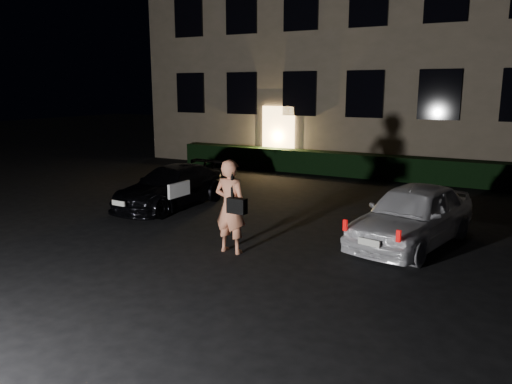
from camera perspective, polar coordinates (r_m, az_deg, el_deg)
The scene contains 6 objects.
ground at distance 9.61m, azimuth -7.43°, elevation -7.98°, with size 80.00×80.00×0.00m, color black.
building at distance 23.08m, azimuth 15.65°, elevation 18.32°, with size 20.00×8.11×12.00m.
hedge at distance 18.79m, azimuth 11.60°, elevation 3.00°, with size 15.00×0.70×0.85m, color black.
sedan at distance 13.96m, azimuth -9.56°, elevation 0.61°, with size 1.74×3.97×1.11m.
hatch at distance 10.90m, azimuth 17.45°, elevation -2.50°, with size 2.30×4.01×1.29m.
man at distance 9.85m, azimuth -2.91°, elevation -1.65°, with size 0.77×0.47×1.88m.
Camera 1 is at (5.35, -7.29, 3.25)m, focal length 35.00 mm.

